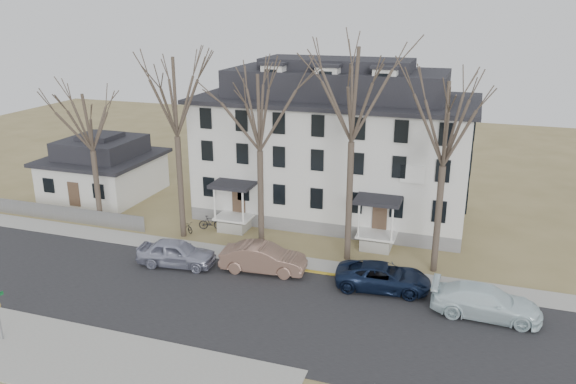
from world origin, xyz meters
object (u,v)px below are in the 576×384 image
(bicycle_right, at_px, (211,223))
(car_navy, at_px, (383,277))
(tree_far_left, at_px, (174,91))
(tree_mid_left, at_px, (259,107))
(boarding_house, at_px, (335,147))
(car_silver, at_px, (176,253))
(tree_bungalow, at_px, (89,118))
(car_white, at_px, (486,302))
(bicycle_left, at_px, (186,227))
(small_house, at_px, (104,170))
(tree_center, at_px, (353,88))
(car_tan, at_px, (263,259))
(tree_mid_right, at_px, (447,118))

(bicycle_right, bearing_deg, car_navy, -127.38)
(tree_far_left, relative_size, tree_mid_left, 1.08)
(car_navy, bearing_deg, boarding_house, 21.85)
(boarding_house, xyz_separation_m, car_silver, (-7.02, -12.62, -4.54))
(tree_bungalow, bearing_deg, boarding_house, 27.01)
(car_white, xyz_separation_m, bicycle_left, (-20.67, 5.43, -0.41))
(boarding_house, distance_m, car_silver, 15.14)
(tree_bungalow, bearing_deg, car_navy, -8.93)
(small_house, bearing_deg, tree_bungalow, -57.16)
(small_house, distance_m, tree_far_left, 15.00)
(tree_bungalow, distance_m, car_silver, 12.39)
(tree_center, bearing_deg, tree_far_left, 180.00)
(tree_far_left, xyz_separation_m, car_white, (20.53, -4.72, -9.52))
(small_house, distance_m, car_tan, 20.92)
(small_house, xyz_separation_m, bicycle_left, (10.87, -5.48, -1.84))
(small_house, distance_m, car_silver, 16.86)
(tree_far_left, height_order, bicycle_left, tree_far_left)
(bicycle_right, bearing_deg, tree_center, -115.61)
(car_tan, bearing_deg, tree_mid_right, -76.26)
(tree_center, relative_size, tree_bungalow, 1.36)
(tree_far_left, xyz_separation_m, car_navy, (14.89, -3.44, -9.59))
(small_house, height_order, bicycle_right, small_house)
(tree_center, relative_size, bicycle_right, 8.25)
(tree_center, height_order, bicycle_left, tree_center)
(tree_bungalow, height_order, bicycle_left, tree_bungalow)
(small_house, distance_m, car_navy, 27.66)
(small_house, bearing_deg, tree_center, -15.08)
(car_white, bearing_deg, tree_mid_left, 73.15)
(car_silver, distance_m, bicycle_right, 6.18)
(bicycle_left, bearing_deg, car_navy, -75.60)
(boarding_house, relative_size, tree_bungalow, 1.93)
(boarding_house, xyz_separation_m, bicycle_right, (-7.64, -6.48, -4.84))
(bicycle_left, xyz_separation_m, bicycle_right, (1.50, 0.96, 0.13))
(small_house, relative_size, tree_mid_left, 0.68)
(tree_center, relative_size, car_tan, 2.79)
(small_house, bearing_deg, car_navy, -20.41)
(boarding_house, bearing_deg, car_white, -48.13)
(tree_mid_left, bearing_deg, car_white, -17.98)
(tree_center, relative_size, car_white, 2.60)
(tree_far_left, bearing_deg, small_house, 150.61)
(boarding_house, relative_size, tree_mid_right, 1.63)
(tree_mid_left, bearing_deg, bicycle_right, 160.16)
(car_tan, bearing_deg, tree_mid_left, 17.35)
(tree_mid_left, xyz_separation_m, car_tan, (1.48, -3.50, -8.73))
(car_silver, xyz_separation_m, bicycle_right, (-0.61, 6.14, -0.31))
(boarding_house, distance_m, small_house, 20.34)
(tree_center, distance_m, bicycle_right, 15.07)
(car_tan, bearing_deg, tree_far_left, 59.37)
(boarding_house, bearing_deg, tree_center, -69.80)
(tree_bungalow, bearing_deg, tree_mid_left, 0.00)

